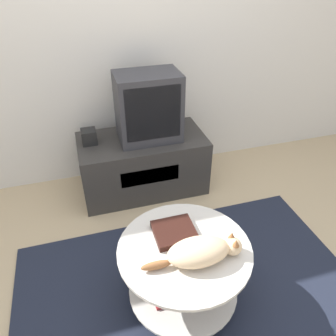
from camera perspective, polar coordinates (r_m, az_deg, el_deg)
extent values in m
plane|color=tan|center=(2.15, 4.03, -21.31)|extent=(12.00, 12.00, 0.00)
cube|color=silver|center=(2.71, -6.67, 24.09)|extent=(8.00, 0.05, 2.60)
cube|color=#1E2333|center=(2.14, 4.04, -21.16)|extent=(2.08, 1.35, 0.02)
cube|color=#33302D|center=(2.78, -4.38, 0.79)|extent=(1.02, 0.53, 0.49)
cube|color=black|center=(2.54, -3.11, -1.41)|extent=(0.46, 0.01, 0.14)
cube|color=#333338|center=(2.54, -3.46, 10.54)|extent=(0.48, 0.32, 0.53)
cube|color=black|center=(2.40, -2.57, 9.39)|extent=(0.41, 0.01, 0.41)
cube|color=black|center=(2.62, -13.59, 5.35)|extent=(0.11, 0.11, 0.11)
cylinder|color=#B2B2B7|center=(2.11, 2.54, -21.56)|extent=(0.30, 0.30, 0.01)
cylinder|color=#B7B7BC|center=(1.95, 2.70, -18.21)|extent=(0.04, 0.04, 0.42)
cylinder|color=beige|center=(2.03, 2.61, -20.11)|extent=(0.63, 0.63, 0.01)
cylinder|color=beige|center=(1.78, 2.89, -13.93)|extent=(0.71, 0.71, 0.02)
cube|color=#2D478C|center=(2.06, 4.24, -18.13)|extent=(0.19, 0.14, 0.03)
cube|color=maroon|center=(1.98, 0.13, -21.43)|extent=(0.17, 0.12, 0.02)
cube|color=black|center=(1.82, 1.13, -11.08)|extent=(0.22, 0.21, 0.04)
ellipsoid|color=beige|center=(1.68, 5.32, -14.31)|extent=(0.32, 0.19, 0.12)
sphere|color=beige|center=(1.74, 11.21, -13.24)|extent=(0.09, 0.09, 0.09)
cone|color=#996038|center=(1.72, 11.05, -11.45)|extent=(0.04, 0.04, 0.04)
cone|color=#996038|center=(1.69, 11.78, -12.64)|extent=(0.04, 0.04, 0.04)
ellipsoid|color=#996038|center=(1.66, -1.99, -16.56)|extent=(0.16, 0.04, 0.04)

